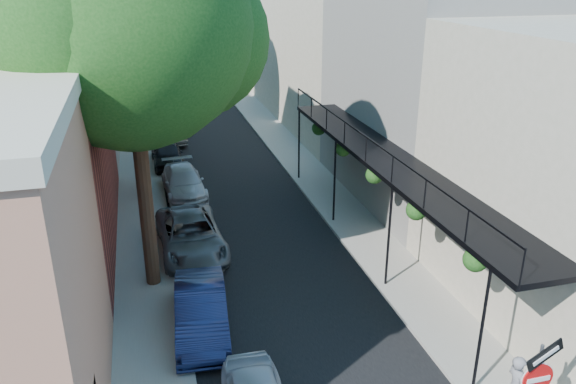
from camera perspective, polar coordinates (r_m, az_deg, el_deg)
road_surface at (r=37.50m, az=-8.92°, el=7.02°), size 6.00×64.00×0.01m
sidewalk_left at (r=37.31m, az=-15.06°, el=6.54°), size 2.00×64.00×0.12m
sidewalk_right at (r=38.09m, az=-2.89°, el=7.57°), size 2.00×64.00×0.12m
buildings_left at (r=35.61m, az=-24.55°, el=12.69°), size 10.10×59.10×12.00m
buildings_right at (r=38.11m, az=4.74°, el=14.22°), size 9.80×55.00×10.00m
sign_post at (r=12.31m, az=23.93°, el=-17.32°), size 0.89×0.17×2.99m
oak_near at (r=16.45m, az=-14.39°, el=15.78°), size 7.48×6.80×11.42m
oak_mid at (r=24.46m, az=-14.85°, el=15.58°), size 6.60×6.00×10.20m
parked_car_b at (r=15.95m, az=-8.82°, el=-11.85°), size 1.71×4.07×1.31m
parked_car_c at (r=20.14m, az=-9.83°, el=-4.35°), size 2.35×4.78×1.31m
parked_car_d at (r=25.26m, az=-10.57°, el=0.99°), size 1.89×4.21×1.20m
parked_car_e at (r=29.22m, az=-12.18°, el=3.82°), size 1.58×3.76×1.27m
parked_car_f at (r=33.66m, az=-11.78°, el=6.33°), size 1.53×4.24×1.39m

